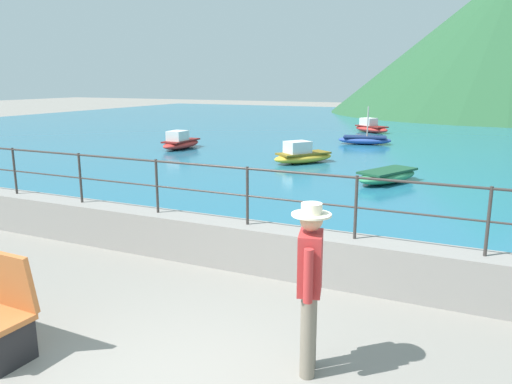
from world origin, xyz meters
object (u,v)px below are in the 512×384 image
at_px(person_walking, 310,281).
at_px(boat_0, 302,155).
at_px(boat_1, 180,142).
at_px(boat_3, 387,176).
at_px(boat_4, 371,127).
at_px(boat_6, 365,140).

height_order(person_walking, boat_0, person_walking).
relative_size(person_walking, boat_1, 0.76).
bearing_deg(boat_3, boat_0, 146.79).
xyz_separation_m(boat_1, boat_4, (5.67, 10.01, 0.00)).
height_order(boat_3, boat_4, boat_4).
bearing_deg(boat_1, person_walking, -52.16).
bearing_deg(boat_0, person_walking, -69.65).
distance_m(person_walking, boat_4, 23.67).
bearing_deg(boat_1, boat_4, 60.48).
relative_size(boat_3, boat_4, 1.03).
relative_size(boat_1, boat_4, 0.96).
relative_size(boat_1, boat_6, 0.95).
relative_size(person_walking, boat_6, 0.72).
height_order(boat_0, boat_4, same).
distance_m(boat_0, boat_1, 5.98).
height_order(boat_0, boat_6, boat_6).
bearing_deg(boat_3, boat_6, 107.48).
xyz_separation_m(boat_4, boat_6, (0.91, -5.29, -0.07)).
bearing_deg(person_walking, boat_4, 101.16).
xyz_separation_m(person_walking, boat_6, (-3.67, 17.92, -0.72)).
xyz_separation_m(boat_0, boat_1, (-5.84, 1.30, 0.00)).
bearing_deg(boat_1, boat_0, -12.52).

